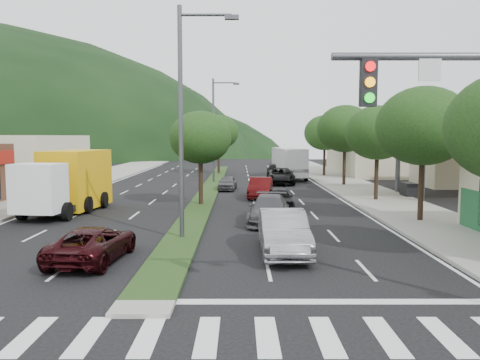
{
  "coord_description": "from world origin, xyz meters",
  "views": [
    {
      "loc": [
        2.53,
        -12.21,
        4.51
      ],
      "look_at": [
        2.55,
        12.4,
        2.21
      ],
      "focal_mm": 35.0,
      "sensor_mm": 36.0,
      "label": 1
    }
  ],
  "objects_px": {
    "car_queue_a": "(279,198)",
    "car_queue_e": "(227,183)",
    "tree_r_b": "(423,126)",
    "tree_med_near": "(200,138)",
    "sedan_silver": "(283,232)",
    "tree_r_d": "(345,129)",
    "tree_r_e": "(325,133)",
    "tree_r_c": "(378,133)",
    "streetlight_near": "(185,111)",
    "car_queue_b": "(269,210)",
    "car_queue_c": "(260,188)",
    "box_truck": "(69,183)",
    "tree_med_far": "(219,132)",
    "streetlight_mid": "(216,125)",
    "motorhome": "(289,162)",
    "car_queue_f": "(276,171)",
    "car_queue_d": "(281,176)",
    "suv_maroon": "(93,244)"
  },
  "relations": [
    {
      "from": "sedan_silver",
      "to": "car_queue_c",
      "type": "height_order",
      "value": "sedan_silver"
    },
    {
      "from": "streetlight_near",
      "to": "streetlight_mid",
      "type": "relative_size",
      "value": 1.0
    },
    {
      "from": "tree_med_near",
      "to": "motorhome",
      "type": "relative_size",
      "value": 0.7
    },
    {
      "from": "car_queue_b",
      "to": "tree_r_d",
      "type": "bearing_deg",
      "value": 73.45
    },
    {
      "from": "tree_r_c",
      "to": "car_queue_a",
      "type": "relative_size",
      "value": 1.7
    },
    {
      "from": "car_queue_e",
      "to": "car_queue_f",
      "type": "distance_m",
      "value": 13.11
    },
    {
      "from": "tree_r_c",
      "to": "streetlight_near",
      "type": "relative_size",
      "value": 0.65
    },
    {
      "from": "tree_r_b",
      "to": "tree_med_near",
      "type": "xyz_separation_m",
      "value": [
        -12.0,
        6.0,
        -0.61
      ]
    },
    {
      "from": "car_queue_a",
      "to": "car_queue_e",
      "type": "bearing_deg",
      "value": 108.14
    },
    {
      "from": "car_queue_e",
      "to": "streetlight_near",
      "type": "bearing_deg",
      "value": -89.15
    },
    {
      "from": "tree_med_near",
      "to": "car_queue_c",
      "type": "distance_m",
      "value": 6.69
    },
    {
      "from": "tree_r_c",
      "to": "suv_maroon",
      "type": "bearing_deg",
      "value": -133.49
    },
    {
      "from": "car_queue_d",
      "to": "car_queue_e",
      "type": "distance_m",
      "value": 7.05
    },
    {
      "from": "sedan_silver",
      "to": "tree_r_d",
      "type": "bearing_deg",
      "value": 71.85
    },
    {
      "from": "car_queue_a",
      "to": "car_queue_c",
      "type": "relative_size",
      "value": 0.84
    },
    {
      "from": "sedan_silver",
      "to": "tree_med_far",
      "type": "bearing_deg",
      "value": 95.76
    },
    {
      "from": "tree_med_far",
      "to": "box_truck",
      "type": "height_order",
      "value": "tree_med_far"
    },
    {
      "from": "tree_med_far",
      "to": "car_queue_c",
      "type": "xyz_separation_m",
      "value": [
        4.06,
        -22.15,
        -4.26
      ]
    },
    {
      "from": "tree_r_e",
      "to": "streetlight_near",
      "type": "bearing_deg",
      "value": -110.23
    },
    {
      "from": "box_truck",
      "to": "car_queue_c",
      "type": "bearing_deg",
      "value": -143.51
    },
    {
      "from": "car_queue_e",
      "to": "motorhome",
      "type": "distance_m",
      "value": 12.42
    },
    {
      "from": "car_queue_e",
      "to": "tree_med_near",
      "type": "bearing_deg",
      "value": -94.85
    },
    {
      "from": "tree_r_b",
      "to": "sedan_silver",
      "type": "bearing_deg",
      "value": -140.34
    },
    {
      "from": "tree_r_c",
      "to": "tree_r_e",
      "type": "height_order",
      "value": "tree_r_e"
    },
    {
      "from": "car_queue_c",
      "to": "motorhome",
      "type": "distance_m",
      "value": 16.13
    },
    {
      "from": "tree_r_d",
      "to": "car_queue_d",
      "type": "distance_m",
      "value": 7.32
    },
    {
      "from": "streetlight_mid",
      "to": "car_queue_c",
      "type": "xyz_separation_m",
      "value": [
        3.85,
        -11.15,
        -4.83
      ]
    },
    {
      "from": "tree_med_near",
      "to": "sedan_silver",
      "type": "height_order",
      "value": "tree_med_near"
    },
    {
      "from": "tree_r_c",
      "to": "car_queue_e",
      "type": "bearing_deg",
      "value": 146.89
    },
    {
      "from": "tree_med_near",
      "to": "car_queue_b",
      "type": "xyz_separation_m",
      "value": [
        4.07,
        -6.15,
        -3.71
      ]
    },
    {
      "from": "box_truck",
      "to": "tree_r_d",
      "type": "bearing_deg",
      "value": -135.77
    },
    {
      "from": "streetlight_near",
      "to": "car_queue_b",
      "type": "distance_m",
      "value": 7.31
    },
    {
      "from": "streetlight_mid",
      "to": "car_queue_a",
      "type": "bearing_deg",
      "value": -73.37
    },
    {
      "from": "sedan_silver",
      "to": "car_queue_e",
      "type": "distance_m",
      "value": 21.47
    },
    {
      "from": "car_queue_d",
      "to": "car_queue_f",
      "type": "xyz_separation_m",
      "value": [
        0.03,
        7.11,
        -0.04
      ]
    },
    {
      "from": "streetlight_near",
      "to": "streetlight_mid",
      "type": "xyz_separation_m",
      "value": [
        0.0,
        25.0,
        0.0
      ]
    },
    {
      "from": "car_queue_c",
      "to": "car_queue_e",
      "type": "xyz_separation_m",
      "value": [
        -2.56,
        5.0,
        -0.15
      ]
    },
    {
      "from": "tree_r_c",
      "to": "sedan_silver",
      "type": "distance_m",
      "value": 16.88
    },
    {
      "from": "streetlight_near",
      "to": "car_queue_c",
      "type": "xyz_separation_m",
      "value": [
        3.85,
        13.85,
        -4.83
      ]
    },
    {
      "from": "tree_med_far",
      "to": "streetlight_mid",
      "type": "bearing_deg",
      "value": -88.93
    },
    {
      "from": "tree_med_far",
      "to": "motorhome",
      "type": "xyz_separation_m",
      "value": [
        7.76,
        -6.48,
        -3.28
      ]
    },
    {
      "from": "box_truck",
      "to": "car_queue_f",
      "type": "bearing_deg",
      "value": -113.36
    },
    {
      "from": "car_queue_b",
      "to": "car_queue_e",
      "type": "relative_size",
      "value": 1.4
    },
    {
      "from": "streetlight_near",
      "to": "sedan_silver",
      "type": "bearing_deg",
      "value": -31.44
    },
    {
      "from": "car_queue_c",
      "to": "tree_r_e",
      "type": "bearing_deg",
      "value": 73.13
    },
    {
      "from": "car_queue_d",
      "to": "car_queue_e",
      "type": "xyz_separation_m",
      "value": [
        -4.97,
        -5.0,
        -0.15
      ]
    },
    {
      "from": "tree_r_d",
      "to": "tree_r_e",
      "type": "relative_size",
      "value": 1.07
    },
    {
      "from": "tree_r_e",
      "to": "tree_r_d",
      "type": "bearing_deg",
      "value": -90.0
    },
    {
      "from": "streetlight_mid",
      "to": "car_queue_b",
      "type": "relative_size",
      "value": 2.03
    },
    {
      "from": "tree_r_b",
      "to": "car_queue_e",
      "type": "bearing_deg",
      "value": 125.27
    }
  ]
}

